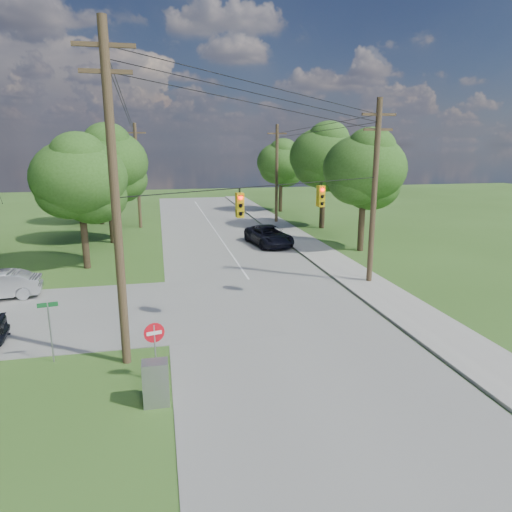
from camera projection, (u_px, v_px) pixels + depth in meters
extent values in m
plane|color=#365B1E|center=(248.00, 355.00, 17.78)|extent=(140.00, 140.00, 0.00)
cube|color=gray|center=(268.00, 308.00, 22.93)|extent=(10.00, 100.00, 0.03)
cube|color=#ABA9A0|center=(390.00, 298.00, 24.28)|extent=(2.60, 100.00, 0.12)
cylinder|color=brown|center=(116.00, 204.00, 15.80)|extent=(0.32, 0.32, 12.00)
cube|color=brown|center=(104.00, 45.00, 14.59)|extent=(2.00, 0.12, 0.14)
cube|color=brown|center=(106.00, 71.00, 14.78)|extent=(1.70, 0.12, 0.14)
cylinder|color=brown|center=(374.00, 194.00, 25.94)|extent=(0.32, 0.32, 10.50)
cube|color=brown|center=(379.00, 114.00, 24.91)|extent=(2.00, 0.12, 0.14)
cube|color=brown|center=(378.00, 130.00, 25.10)|extent=(1.70, 0.12, 0.14)
cylinder|color=brown|center=(277.00, 175.00, 46.90)|extent=(0.32, 0.32, 10.00)
cube|color=brown|center=(277.00, 133.00, 45.93)|extent=(2.00, 0.12, 0.14)
cylinder|color=brown|center=(138.00, 177.00, 44.08)|extent=(0.32, 0.32, 10.00)
cube|color=brown|center=(135.00, 133.00, 43.11)|extent=(2.00, 0.12, 0.14)
cylinder|color=black|center=(277.00, 89.00, 19.75)|extent=(13.52, 7.63, 1.53)
cylinder|color=black|center=(277.00, 98.00, 19.85)|extent=(13.52, 7.63, 1.53)
cylinder|color=black|center=(277.00, 108.00, 19.94)|extent=(13.52, 7.63, 1.53)
cylinder|color=black|center=(313.00, 127.00, 35.42)|extent=(0.03, 22.00, 0.53)
cylinder|color=black|center=(127.00, 110.00, 28.85)|extent=(0.43, 29.60, 2.03)
cylinder|color=black|center=(313.00, 132.00, 35.52)|extent=(0.03, 22.00, 0.53)
cylinder|color=black|center=(128.00, 117.00, 28.94)|extent=(0.43, 29.60, 2.03)
cylinder|color=black|center=(276.00, 185.00, 20.74)|extent=(13.52, 7.63, 0.04)
cube|color=gold|center=(240.00, 205.00, 19.40)|extent=(0.32, 0.22, 1.05)
sphere|color=#FF0C05|center=(241.00, 198.00, 19.18)|extent=(0.17, 0.17, 0.17)
cube|color=gold|center=(239.00, 205.00, 19.63)|extent=(0.32, 0.22, 1.05)
sphere|color=#FF0C05|center=(239.00, 196.00, 19.68)|extent=(0.17, 0.17, 0.17)
cube|color=gold|center=(321.00, 196.00, 22.79)|extent=(0.32, 0.22, 1.05)
sphere|color=#FF0C05|center=(323.00, 190.00, 22.57)|extent=(0.17, 0.17, 0.17)
cube|color=gold|center=(320.00, 196.00, 23.02)|extent=(0.32, 0.22, 1.05)
sphere|color=#FF0C05|center=(319.00, 189.00, 23.07)|extent=(0.17, 0.17, 0.17)
cylinder|color=#413020|center=(85.00, 245.00, 30.03)|extent=(0.45, 0.45, 3.15)
ellipsoid|color=#284F17|center=(79.00, 178.00, 29.00)|extent=(6.00, 6.00, 4.92)
cylinder|color=#413020|center=(112.00, 222.00, 37.79)|extent=(0.50, 0.50, 3.50)
ellipsoid|color=#284F17|center=(108.00, 163.00, 36.64)|extent=(6.40, 6.40, 5.25)
cylinder|color=#413020|center=(101.00, 208.00, 46.91)|extent=(0.48, 0.47, 3.32)
ellipsoid|color=#284F17|center=(97.00, 162.00, 45.81)|extent=(6.00, 6.00, 4.92)
cylinder|color=#413020|center=(361.00, 229.00, 35.02)|extent=(0.48, 0.48, 3.32)
ellipsoid|color=#284F17|center=(365.00, 169.00, 33.93)|extent=(6.20, 6.20, 5.08)
cylinder|color=#413020|center=(322.00, 209.00, 44.58)|extent=(0.52, 0.52, 3.67)
ellipsoid|color=#284F17|center=(324.00, 156.00, 43.38)|extent=(6.60, 6.60, 5.41)
cylinder|color=#413020|center=(280.00, 199.00, 55.84)|extent=(0.45, 0.45, 3.15)
ellipsoid|color=#284F17|center=(281.00, 162.00, 54.81)|extent=(5.80, 5.80, 4.76)
imported|color=black|center=(269.00, 236.00, 37.05)|extent=(3.44, 5.95, 1.56)
cube|color=gray|center=(156.00, 383.00, 14.26)|extent=(0.81, 0.59, 1.46)
cylinder|color=gray|center=(155.00, 353.00, 15.64)|extent=(0.06, 0.06, 2.06)
cylinder|color=red|center=(154.00, 333.00, 15.46)|extent=(0.70, 0.18, 0.71)
cube|color=white|center=(154.00, 333.00, 15.43)|extent=(0.51, 0.14, 0.12)
cylinder|color=gray|center=(51.00, 333.00, 16.96)|extent=(0.06, 0.06, 2.37)
cube|color=#135727|center=(47.00, 305.00, 16.70)|extent=(0.71, 0.14, 0.17)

